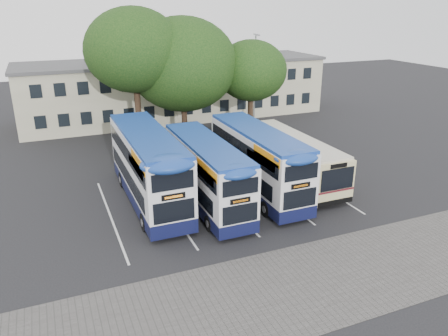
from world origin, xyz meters
TOP-DOWN VIEW (x-y plane):
  - ground at (0.00, 0.00)m, footprint 120.00×120.00m
  - paving_strip at (-2.00, -5.00)m, footprint 40.00×6.00m
  - bay_lines at (-3.75, 5.00)m, footprint 14.12×11.00m
  - depot_building at (0.00, 26.99)m, footprint 32.40×8.40m
  - lamp_post at (6.00, 19.97)m, footprint 0.25×1.05m
  - tree_left at (-6.20, 17.46)m, footprint 7.99×7.99m
  - tree_mid at (-2.02, 17.85)m, footprint 9.44×9.44m
  - tree_right at (3.98, 16.73)m, footprint 6.35×6.35m
  - bus_dd_left at (-8.08, 6.21)m, footprint 2.65×10.92m
  - bus_dd_mid at (-4.94, 4.43)m, footprint 2.38×9.81m
  - bus_dd_right at (-1.21, 4.94)m, footprint 2.49×10.26m
  - bus_single at (2.00, 6.10)m, footprint 2.66×10.45m

SIDE VIEW (x-z plane):
  - ground at x=0.00m, z-range 0.00..0.00m
  - paving_strip at x=-2.00m, z-range 0.00..0.01m
  - bay_lines at x=-3.75m, z-range 0.00..0.01m
  - bus_single at x=2.00m, z-range 0.21..3.32m
  - bus_dd_mid at x=-4.94m, z-range 0.21..4.29m
  - bus_dd_right at x=-1.21m, z-range 0.22..4.49m
  - bus_dd_left at x=-8.08m, z-range 0.23..4.78m
  - depot_building at x=0.00m, z-range 0.05..6.25m
  - lamp_post at x=6.00m, z-range 0.55..9.61m
  - tree_right at x=3.98m, z-range 1.71..10.56m
  - tree_mid at x=-2.02m, z-range 1.42..12.28m
  - tree_left at x=-6.20m, z-range 2.40..14.03m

